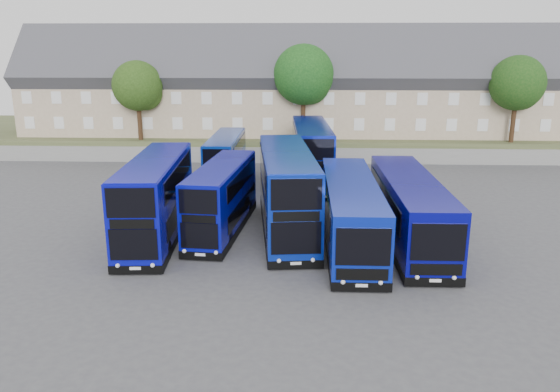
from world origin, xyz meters
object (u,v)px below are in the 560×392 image
(tree_far, at_px, (551,78))
(dd_front_left, at_px, (156,200))
(coach_east_a, at_px, (350,213))
(tree_west, at_px, (139,88))
(tree_east, at_px, (518,85))
(tree_mid, at_px, (305,77))
(dd_front_mid, at_px, (222,199))

(tree_far, bearing_deg, dd_front_left, -139.45)
(coach_east_a, relative_size, tree_far, 1.53)
(tree_west, bearing_deg, tree_east, 0.00)
(tree_west, bearing_deg, tree_far, 9.46)
(tree_west, xyz_separation_m, tree_far, (42.00, 7.00, 0.68))
(tree_west, relative_size, tree_mid, 0.83)
(dd_front_left, height_order, coach_east_a, dd_front_left)
(coach_east_a, distance_m, tree_far, 38.85)
(tree_mid, bearing_deg, tree_far, 14.04)
(dd_front_mid, distance_m, tree_west, 24.63)
(dd_front_left, bearing_deg, tree_east, 34.75)
(coach_east_a, height_order, tree_far, tree_far)
(tree_east, height_order, tree_far, tree_far)
(tree_west, xyz_separation_m, tree_east, (36.00, 0.00, 0.34))
(dd_front_left, distance_m, tree_mid, 25.43)
(dd_front_left, distance_m, tree_west, 24.30)
(dd_front_left, relative_size, tree_far, 1.36)
(dd_front_mid, height_order, tree_far, tree_far)
(tree_east, bearing_deg, tree_west, -180.00)
(coach_east_a, relative_size, tree_east, 1.63)
(tree_west, bearing_deg, tree_mid, 1.79)
(dd_front_mid, distance_m, tree_mid, 23.34)
(tree_mid, relative_size, tree_far, 1.06)
(tree_east, bearing_deg, tree_mid, 178.57)
(tree_far, bearing_deg, tree_west, -170.54)
(tree_mid, bearing_deg, tree_east, -1.43)
(coach_east_a, xyz_separation_m, tree_west, (-18.53, 23.38, 5.27))
(tree_east, relative_size, tree_far, 0.94)
(coach_east_a, bearing_deg, tree_mid, 96.10)
(dd_front_mid, xyz_separation_m, tree_east, (25.03, 21.46, 5.41))
(dd_front_left, bearing_deg, tree_far, 36.97)
(dd_front_left, xyz_separation_m, tree_mid, (8.70, 23.18, 5.80))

